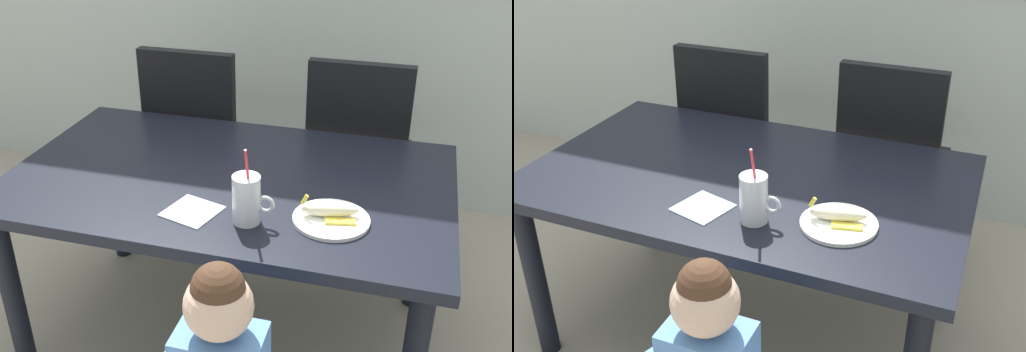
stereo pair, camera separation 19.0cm
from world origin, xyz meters
TOP-DOWN VIEW (x-y plane):
  - ground_plane at (0.00, 0.00)m, footprint 24.00×24.00m
  - dining_table at (0.00, 0.00)m, footprint 1.49×0.92m
  - dining_chair_left at (-0.36, 0.64)m, footprint 0.44×0.44m
  - dining_chair_right at (0.36, 0.68)m, footprint 0.44×0.44m
  - milk_cup at (0.14, -0.27)m, footprint 0.13×0.08m
  - snack_plate at (0.38, -0.20)m, footprint 0.23×0.23m
  - peeled_banana at (0.38, -0.19)m, footprint 0.18×0.12m
  - paper_napkin at (-0.03, -0.26)m, footprint 0.19×0.19m

SIDE VIEW (x-z plane):
  - ground_plane at x=0.00m, z-range 0.00..0.00m
  - dining_chair_left at x=-0.36m, z-range 0.06..1.02m
  - dining_chair_right at x=0.36m, z-range 0.06..1.02m
  - dining_table at x=0.00m, z-range 0.26..0.97m
  - paper_napkin at x=-0.03m, z-range 0.70..0.71m
  - snack_plate at x=0.38m, z-range 0.70..0.71m
  - peeled_banana at x=0.38m, z-range 0.70..0.77m
  - milk_cup at x=0.14m, z-range 0.64..0.89m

